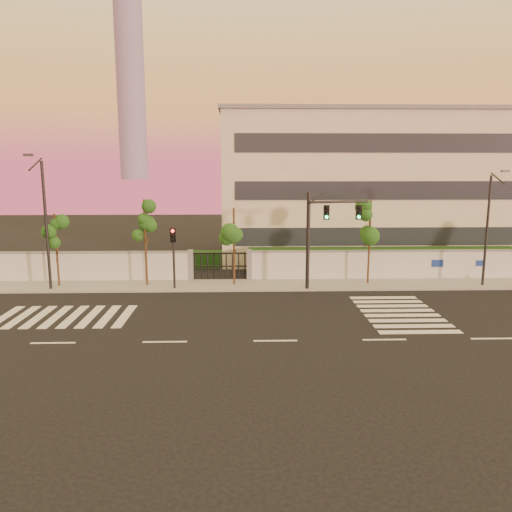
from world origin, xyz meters
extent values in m
plane|color=black|center=(0.00, 0.00, 0.00)|extent=(120.00, 120.00, 0.00)
cube|color=gray|center=(0.00, 10.50, 0.07)|extent=(60.00, 3.00, 0.15)
cube|color=silver|center=(-17.50, 12.00, 1.00)|extent=(25.00, 0.30, 2.00)
cube|color=slate|center=(-17.50, 12.00, 2.06)|extent=(25.00, 0.36, 0.12)
cube|color=silver|center=(14.50, 12.00, 1.00)|extent=(31.00, 0.30, 2.00)
cube|color=slate|center=(14.50, 12.00, 2.06)|extent=(31.00, 0.36, 0.12)
cube|color=slate|center=(-5.00, 12.00, 1.10)|extent=(0.35, 0.35, 2.20)
cube|color=slate|center=(-1.00, 12.00, 1.10)|extent=(0.35, 0.35, 2.20)
cube|color=black|center=(9.00, 14.50, 0.90)|extent=(20.00, 2.00, 1.80)
cube|color=black|center=(-16.00, 14.50, 0.70)|extent=(12.00, 1.80, 1.40)
cube|color=black|center=(-3.00, 17.00, 0.60)|extent=(6.00, 1.50, 1.20)
cube|color=beige|center=(9.00, 22.00, 6.00)|extent=(24.00, 12.00, 12.00)
cube|color=#262D38|center=(9.00, 15.98, 2.50)|extent=(22.00, 0.08, 1.40)
cube|color=#262D38|center=(9.00, 15.98, 6.00)|extent=(22.00, 0.08, 1.40)
cube|color=#262D38|center=(9.00, 15.98, 9.50)|extent=(22.00, 0.08, 1.40)
cube|color=slate|center=(9.00, 22.00, 12.10)|extent=(24.40, 12.40, 0.30)
cylinder|color=slate|center=(-65.00, 280.00, 55.00)|extent=(16.00, 16.00, 110.00)
cube|color=silver|center=(-14.00, 4.00, 0.01)|extent=(0.50, 4.00, 0.02)
cube|color=silver|center=(-13.10, 4.00, 0.01)|extent=(0.50, 4.00, 0.02)
cube|color=silver|center=(-12.20, 4.00, 0.01)|extent=(0.50, 4.00, 0.02)
cube|color=silver|center=(-11.30, 4.00, 0.01)|extent=(0.50, 4.00, 0.02)
cube|color=silver|center=(-10.40, 4.00, 0.01)|extent=(0.50, 4.00, 0.02)
cube|color=silver|center=(-9.50, 4.00, 0.01)|extent=(0.50, 4.00, 0.02)
cube|color=silver|center=(-8.60, 4.00, 0.01)|extent=(0.50, 4.00, 0.02)
cube|color=silver|center=(-7.70, 4.00, 0.01)|extent=(0.50, 4.00, 0.02)
cube|color=silver|center=(7.00, 1.00, 0.01)|extent=(4.00, 0.50, 0.02)
cube|color=silver|center=(7.00, 1.90, 0.01)|extent=(4.00, 0.50, 0.02)
cube|color=silver|center=(7.00, 2.80, 0.01)|extent=(4.00, 0.50, 0.02)
cube|color=silver|center=(7.00, 3.70, 0.01)|extent=(4.00, 0.50, 0.02)
cube|color=silver|center=(7.00, 4.60, 0.01)|extent=(4.00, 0.50, 0.02)
cube|color=silver|center=(7.00, 5.50, 0.01)|extent=(4.00, 0.50, 0.02)
cube|color=silver|center=(7.00, 6.40, 0.01)|extent=(4.00, 0.50, 0.02)
cube|color=silver|center=(7.00, 7.30, 0.01)|extent=(4.00, 0.50, 0.02)
cube|color=silver|center=(-10.00, 0.00, 0.01)|extent=(2.00, 0.15, 0.01)
cube|color=silver|center=(-5.00, 0.00, 0.01)|extent=(2.00, 0.15, 0.01)
cube|color=silver|center=(0.00, 0.00, 0.01)|extent=(2.00, 0.15, 0.01)
cube|color=silver|center=(5.00, 0.00, 0.01)|extent=(2.00, 0.15, 0.01)
cube|color=silver|center=(10.00, 0.00, 0.01)|extent=(2.00, 0.15, 0.01)
cylinder|color=#382314|center=(-13.41, 10.39, 2.42)|extent=(0.13, 0.13, 4.84)
sphere|color=#1B4413|center=(-13.41, 10.39, 3.87)|extent=(1.17, 1.17, 1.17)
sphere|color=#1B4413|center=(-13.03, 10.60, 3.15)|extent=(0.89, 0.89, 0.89)
sphere|color=#1B4413|center=(-13.72, 10.23, 3.39)|extent=(0.85, 0.85, 0.85)
cylinder|color=#382314|center=(-7.72, 10.44, 2.87)|extent=(0.13, 0.13, 5.73)
sphere|color=#1B4413|center=(-7.72, 10.44, 4.59)|extent=(1.23, 1.23, 1.23)
sphere|color=#1B4413|center=(-7.33, 10.66, 3.73)|extent=(0.94, 0.94, 0.94)
sphere|color=#1B4413|center=(-8.05, 10.27, 4.01)|extent=(0.89, 0.89, 0.89)
cylinder|color=#382314|center=(-2.01, 10.42, 2.58)|extent=(0.13, 0.13, 5.17)
sphere|color=#1B4413|center=(-2.01, 10.42, 4.13)|extent=(1.23, 1.23, 1.23)
sphere|color=#1B4413|center=(-1.62, 10.64, 3.36)|extent=(0.94, 0.94, 0.94)
sphere|color=#1B4413|center=(-2.35, 10.25, 3.62)|extent=(0.89, 0.89, 0.89)
cylinder|color=#382314|center=(6.88, 10.62, 2.81)|extent=(0.13, 0.13, 5.62)
sphere|color=#1B4413|center=(6.88, 10.62, 4.49)|extent=(1.17, 1.17, 1.17)
sphere|color=#1B4413|center=(7.25, 10.83, 3.65)|extent=(0.89, 0.89, 0.89)
sphere|color=#1B4413|center=(6.56, 10.46, 3.93)|extent=(0.85, 0.85, 0.85)
cylinder|color=black|center=(2.64, 9.21, 3.12)|extent=(0.24, 0.24, 6.25)
cylinder|color=black|center=(4.56, 9.21, 5.64)|extent=(3.78, 0.95, 0.16)
cube|color=black|center=(3.75, 9.16, 4.99)|extent=(0.35, 0.18, 0.91)
sphere|color=#0CF259|center=(3.75, 9.05, 4.71)|extent=(0.20, 0.20, 0.20)
cube|color=black|center=(5.77, 9.16, 4.99)|extent=(0.35, 0.18, 0.91)
sphere|color=#0CF259|center=(5.77, 9.05, 4.71)|extent=(0.20, 0.20, 0.20)
cylinder|color=black|center=(-5.81, 9.53, 2.05)|extent=(0.15, 0.15, 4.10)
cube|color=black|center=(-5.81, 9.48, 3.56)|extent=(0.32, 0.16, 0.82)
sphere|color=red|center=(-5.81, 9.37, 3.81)|extent=(0.18, 0.18, 0.18)
cylinder|color=black|center=(-13.65, 9.61, 4.07)|extent=(0.18, 0.18, 8.14)
cylinder|color=black|center=(-13.65, 8.69, 7.93)|extent=(0.10, 1.95, 0.79)
cube|color=#3F3F44|center=(-13.65, 7.78, 8.44)|extent=(0.51, 0.25, 0.15)
cylinder|color=black|center=(14.25, 9.80, 3.62)|extent=(0.16, 0.16, 7.25)
cylinder|color=black|center=(14.25, 8.99, 7.07)|extent=(0.09, 1.73, 0.70)
cube|color=#3F3F44|center=(14.25, 8.17, 7.52)|extent=(0.45, 0.23, 0.14)
camera|label=1|loc=(-1.50, -21.54, 7.83)|focal=35.00mm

